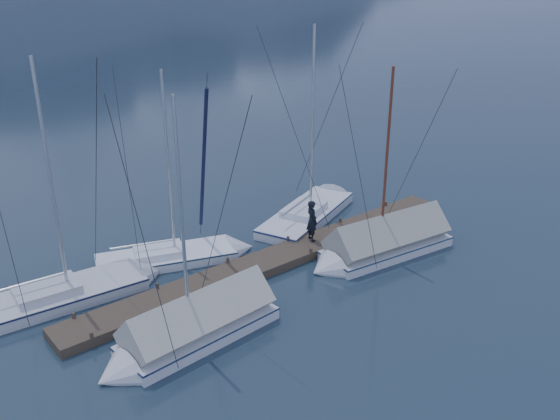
# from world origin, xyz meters

# --- Properties ---
(ground) EXTENTS (1000.00, 1000.00, 0.00)m
(ground) POSITION_xyz_m (0.00, 0.00, 0.00)
(ground) COLOR #152330
(ground) RESTS_ON ground
(dock) EXTENTS (18.00, 1.50, 0.54)m
(dock) POSITION_xyz_m (0.00, 2.00, 0.11)
(dock) COLOR #382D23
(dock) RESTS_ON ground
(mooring_posts) EXTENTS (15.12, 1.52, 0.35)m
(mooring_posts) POSITION_xyz_m (-0.50, 2.00, 0.35)
(mooring_posts) COLOR #382D23
(mooring_posts) RESTS_ON ground
(sailboat_open_left) EXTENTS (7.08, 2.98, 9.18)m
(sailboat_open_left) POSITION_xyz_m (-7.01, 4.47, 0.16)
(sailboat_open_left) COLOR silver
(sailboat_open_left) RESTS_ON ground
(sailboat_open_mid) EXTENTS (6.44, 3.70, 8.21)m
(sailboat_open_mid) POSITION_xyz_m (-2.75, 4.51, 0.14)
(sailboat_open_mid) COLOR white
(sailboat_open_mid) RESTS_ON ground
(sailboat_open_right) EXTENTS (7.35, 4.54, 9.42)m
(sailboat_open_right) POSITION_xyz_m (4.40, 4.77, 0.17)
(sailboat_open_right) COLOR silver
(sailboat_open_right) RESTS_ON ground
(sailboat_covered_near) EXTENTS (6.59, 2.91, 8.32)m
(sailboat_covered_near) POSITION_xyz_m (3.35, -0.08, 0.41)
(sailboat_covered_near) COLOR silver
(sailboat_covered_near) RESTS_ON ground
(sailboat_covered_far) EXTENTS (6.16, 2.58, 8.50)m
(sailboat_covered_far) POSITION_xyz_m (-5.68, -0.39, 0.42)
(sailboat_covered_far) COLOR silver
(sailboat_covered_far) RESTS_ON ground
(person) EXTENTS (0.55, 0.71, 1.73)m
(person) POSITION_xyz_m (1.80, 2.15, 1.20)
(person) COLOR black
(person) RESTS_ON dock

